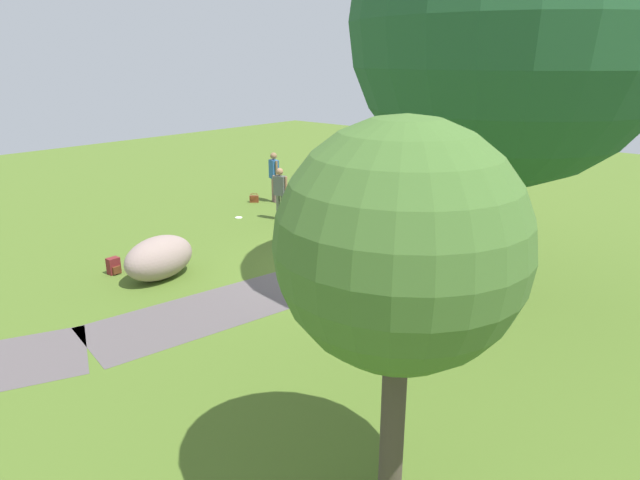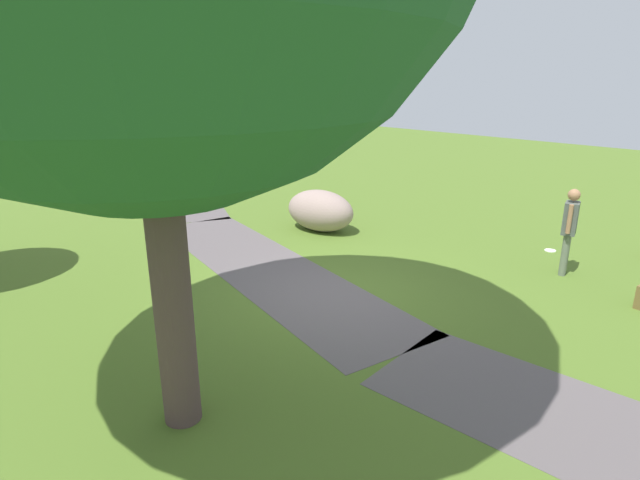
{
  "view_description": "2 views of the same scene",
  "coord_description": "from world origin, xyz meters",
  "views": [
    {
      "loc": [
        9.77,
        8.33,
        4.97
      ],
      "look_at": [
        0.16,
        -0.1,
        0.76
      ],
      "focal_mm": 31.27,
      "sensor_mm": 36.0,
      "label": 1
    },
    {
      "loc": [
        -5.8,
        5.89,
        3.7
      ],
      "look_at": [
        0.49,
        -0.13,
        0.89
      ],
      "focal_mm": 28.94,
      "sensor_mm": 36.0,
      "label": 2
    }
  ],
  "objects": [
    {
      "name": "ground_plane",
      "position": [
        0.0,
        0.0,
        0.0
      ],
      "size": [
        48.0,
        48.0,
        0.0
      ],
      "primitive_type": "plane",
      "color": "#4F6C25"
    },
    {
      "name": "footpath_segment_near",
      "position": [
        -6.01,
        0.38,
        0.0
      ],
      "size": [
        8.13,
        2.59,
        0.01
      ],
      "color": "#5B5253",
      "rests_on": "ground"
    },
    {
      "name": "footpath_segment_mid",
      "position": [
        1.91,
        0.01,
        0.0
      ],
      "size": [
        8.21,
        3.3,
        0.01
      ],
      "color": "#5B5253",
      "rests_on": "ground"
    },
    {
      "name": "large_shade_tree",
      "position": [
        -1.18,
        3.6,
        5.58
      ],
      "size": [
        6.28,
        6.28,
        8.73
      ],
      "color": "#4D3A38",
      "rests_on": "ground"
    },
    {
      "name": "young_tree_near_path",
      "position": [
        5.27,
        5.46,
        3.16
      ],
      "size": [
        2.59,
        2.59,
        4.47
      ],
      "color": "#473D33",
      "rests_on": "ground"
    },
    {
      "name": "lamp_post",
      "position": [
        -6.41,
        1.49,
        2.28
      ],
      "size": [
        0.28,
        0.28,
        3.71
      ],
      "color": "black",
      "rests_on": "ground"
    },
    {
      "name": "lawn_boulder",
      "position": [
        3.05,
        -2.57,
        0.5
      ],
      "size": [
        1.97,
        1.37,
        1.01
      ],
      "color": "gray",
      "rests_on": "ground"
    },
    {
      "name": "woman_with_handbag",
      "position": [
        -3.82,
        -5.76,
        1.04
      ],
      "size": [
        0.34,
        0.5,
        1.78
      ],
      "color": "#7D5D5D",
      "rests_on": "ground"
    },
    {
      "name": "man_near_boulder",
      "position": [
        -2.31,
        -3.94,
        0.97
      ],
      "size": [
        0.33,
        0.5,
        1.68
      ],
      "color": "#636E5A",
      "rests_on": "ground"
    },
    {
      "name": "handbag_on_grass",
      "position": [
        -3.29,
        -6.27,
        0.14
      ],
      "size": [
        0.38,
        0.38,
        0.31
      ],
      "color": "maroon",
      "rests_on": "ground"
    },
    {
      "name": "backpack_by_boulder",
      "position": [
        3.64,
        -3.64,
        0.19
      ],
      "size": [
        0.28,
        0.26,
        0.4
      ],
      "color": "maroon",
      "rests_on": "ground"
    },
    {
      "name": "spare_backpack_on_lawn",
      "position": [
        -3.89,
        -3.35,
        0.19
      ],
      "size": [
        0.29,
        0.31,
        0.4
      ],
      "color": "brown",
      "rests_on": "ground"
    },
    {
      "name": "frisbee_on_grass",
      "position": [
        -1.57,
        -5.13,
        0.01
      ],
      "size": [
        0.24,
        0.24,
        0.02
      ],
      "color": "white",
      "rests_on": "ground"
    }
  ]
}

